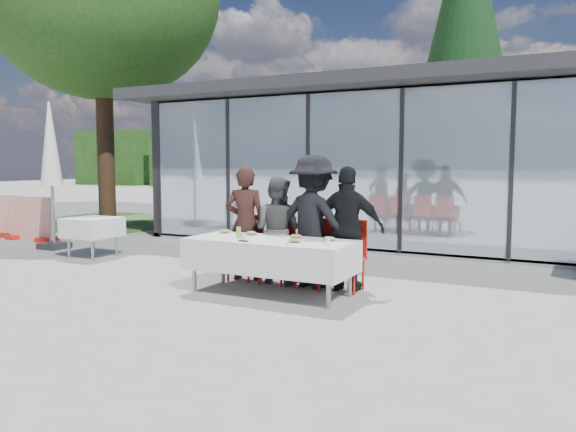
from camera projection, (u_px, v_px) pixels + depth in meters
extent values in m
plane|color=gray|center=(242.00, 293.00, 7.64)|extent=(90.00, 90.00, 0.00)
cube|color=gray|center=(484.00, 233.00, 13.79)|extent=(14.00, 8.00, 0.10)
cube|color=black|center=(505.00, 168.00, 17.09)|extent=(14.00, 0.20, 3.20)
cube|color=black|center=(245.00, 168.00, 16.80)|extent=(0.20, 8.00, 3.20)
cube|color=silver|center=(454.00, 172.00, 10.14)|extent=(13.60, 0.06, 3.10)
cube|color=#2D2D30|center=(486.00, 96.00, 13.13)|extent=(14.80, 8.80, 0.24)
cube|color=#262628|center=(160.00, 170.00, 13.25)|extent=(0.08, 0.10, 3.10)
cube|color=#262628|center=(229.00, 170.00, 12.36)|extent=(0.08, 0.10, 3.10)
cube|color=#262628|center=(308.00, 171.00, 11.47)|extent=(0.08, 0.10, 3.10)
cube|color=#262628|center=(401.00, 172.00, 10.58)|extent=(0.08, 0.10, 3.10)
cube|color=#262628|center=(512.00, 173.00, 9.69)|extent=(0.08, 0.10, 3.10)
cube|color=#B4190C|center=(367.00, 217.00, 13.57)|extent=(0.45, 0.45, 0.90)
cube|color=#B4190C|center=(434.00, 218.00, 13.33)|extent=(0.45, 0.45, 0.90)
cube|color=#B4190C|center=(549.00, 226.00, 11.74)|extent=(0.45, 0.45, 0.90)
cube|color=#193A12|center=(113.00, 158.00, 45.92)|extent=(6.50, 2.00, 4.40)
cube|color=#193A12|center=(191.00, 157.00, 42.26)|extent=(6.50, 2.00, 4.40)
cube|color=#193A12|center=(285.00, 157.00, 38.59)|extent=(6.50, 2.00, 4.40)
cube|color=#193A12|center=(399.00, 156.00, 34.93)|extent=(6.50, 2.00, 4.40)
cube|color=#193A12|center=(539.00, 155.00, 31.27)|extent=(6.50, 2.00, 4.40)
cube|color=silver|center=(270.00, 255.00, 7.51)|extent=(2.26, 0.96, 0.42)
cylinder|color=gray|center=(194.00, 266.00, 7.67)|extent=(0.06, 0.06, 0.71)
cylinder|color=gray|center=(329.00, 280.00, 6.76)|extent=(0.06, 0.06, 0.71)
cylinder|color=gray|center=(223.00, 259.00, 8.29)|extent=(0.06, 0.06, 0.71)
cylinder|color=gray|center=(350.00, 270.00, 7.38)|extent=(0.06, 0.06, 0.71)
imported|color=#331B16|center=(246.00, 223.00, 8.47)|extent=(0.77, 0.77, 1.71)
cube|color=#B4190C|center=(244.00, 250.00, 8.47)|extent=(0.44, 0.44, 0.05)
cube|color=#B4190C|center=(251.00, 232.00, 8.63)|extent=(0.44, 0.04, 0.55)
cylinder|color=#B4190C|center=(228.00, 267.00, 8.42)|extent=(0.04, 0.04, 0.43)
cylinder|color=#B4190C|center=(249.00, 269.00, 8.26)|extent=(0.04, 0.04, 0.43)
cylinder|color=#B4190C|center=(241.00, 263.00, 8.74)|extent=(0.04, 0.04, 0.43)
cylinder|color=#B4190C|center=(261.00, 265.00, 8.57)|extent=(0.04, 0.04, 0.43)
imported|color=#4A4A4A|center=(277.00, 230.00, 8.23)|extent=(0.81, 0.81, 1.56)
cube|color=#B4190C|center=(276.00, 253.00, 8.22)|extent=(0.44, 0.44, 0.05)
cube|color=#B4190C|center=(282.00, 234.00, 8.38)|extent=(0.44, 0.04, 0.55)
cylinder|color=#B4190C|center=(259.00, 270.00, 8.17)|extent=(0.04, 0.04, 0.43)
cylinder|color=#B4190C|center=(281.00, 272.00, 8.01)|extent=(0.04, 0.04, 0.43)
cylinder|color=#B4190C|center=(271.00, 266.00, 8.49)|extent=(0.04, 0.04, 0.43)
cylinder|color=#B4190C|center=(293.00, 268.00, 8.32)|extent=(0.04, 0.04, 0.43)
imported|color=black|center=(314.00, 222.00, 7.94)|extent=(1.40, 1.40, 1.88)
cube|color=#B4190C|center=(312.00, 256.00, 7.96)|extent=(0.44, 0.44, 0.05)
cube|color=#B4190C|center=(318.00, 237.00, 8.11)|extent=(0.44, 0.04, 0.55)
cylinder|color=#B4190C|center=(295.00, 273.00, 7.90)|extent=(0.04, 0.04, 0.43)
cylinder|color=#B4190C|center=(319.00, 276.00, 7.74)|extent=(0.04, 0.04, 0.43)
cylinder|color=#B4190C|center=(306.00, 269.00, 8.22)|extent=(0.04, 0.04, 0.43)
cylinder|color=#B4190C|center=(329.00, 271.00, 8.06)|extent=(0.04, 0.04, 0.43)
imported|color=black|center=(348.00, 229.00, 7.71)|extent=(1.13, 1.13, 1.72)
cube|color=#B4190C|center=(347.00, 259.00, 7.72)|extent=(0.44, 0.44, 0.05)
cube|color=#B4190C|center=(352.00, 239.00, 7.87)|extent=(0.44, 0.04, 0.55)
cylinder|color=#B4190C|center=(329.00, 277.00, 7.66)|extent=(0.04, 0.04, 0.43)
cylinder|color=#B4190C|center=(354.00, 279.00, 7.50)|extent=(0.04, 0.04, 0.43)
cylinder|color=#B4190C|center=(339.00, 272.00, 7.98)|extent=(0.04, 0.04, 0.43)
cylinder|color=#B4190C|center=(363.00, 275.00, 7.82)|extent=(0.04, 0.04, 0.43)
cylinder|color=white|center=(225.00, 233.00, 8.06)|extent=(0.23, 0.23, 0.01)
ellipsoid|color=#B68648|center=(225.00, 231.00, 8.06)|extent=(0.15, 0.15, 0.05)
cylinder|color=white|center=(251.00, 235.00, 7.83)|extent=(0.23, 0.23, 0.01)
ellipsoid|color=#3F6C28|center=(251.00, 233.00, 7.83)|extent=(0.15, 0.15, 0.05)
cylinder|color=white|center=(296.00, 238.00, 7.51)|extent=(0.23, 0.23, 0.01)
ellipsoid|color=#B68648|center=(296.00, 236.00, 7.50)|extent=(0.15, 0.15, 0.05)
cylinder|color=white|center=(330.00, 241.00, 7.22)|extent=(0.23, 0.23, 0.01)
ellipsoid|color=#3F6C28|center=(330.00, 239.00, 7.22)|extent=(0.15, 0.15, 0.05)
cylinder|color=white|center=(295.00, 243.00, 7.09)|extent=(0.23, 0.23, 0.01)
ellipsoid|color=#3F6C28|center=(295.00, 240.00, 7.08)|extent=(0.15, 0.15, 0.05)
cylinder|color=#7EA946|center=(239.00, 232.00, 7.64)|extent=(0.06, 0.06, 0.15)
cylinder|color=silver|center=(244.00, 237.00, 7.32)|extent=(0.07, 0.07, 0.10)
cylinder|color=silver|center=(327.00, 241.00, 6.98)|extent=(0.07, 0.07, 0.10)
cube|color=black|center=(243.00, 241.00, 7.27)|extent=(0.14, 0.03, 0.01)
cube|color=silver|center=(92.00, 227.00, 10.54)|extent=(0.86, 0.86, 0.36)
cylinder|color=gray|center=(69.00, 239.00, 10.44)|extent=(0.05, 0.05, 0.72)
cylinder|color=gray|center=(92.00, 241.00, 10.16)|extent=(0.05, 0.05, 0.72)
cylinder|color=gray|center=(93.00, 235.00, 10.97)|extent=(0.05, 0.05, 0.72)
cylinder|color=gray|center=(116.00, 237.00, 10.69)|extent=(0.05, 0.05, 0.72)
cube|color=black|center=(54.00, 246.00, 11.59)|extent=(0.50, 0.50, 0.12)
cylinder|color=gray|center=(52.00, 183.00, 11.47)|extent=(0.06, 0.06, 2.70)
cone|color=silver|center=(50.00, 144.00, 11.40)|extent=(0.44, 0.44, 1.69)
cube|color=red|center=(31.00, 219.00, 12.81)|extent=(1.40, 0.12, 1.00)
cube|color=#B4190C|center=(17.00, 237.00, 13.08)|extent=(0.30, 0.45, 0.10)
cube|color=#B4190C|center=(47.00, 239.00, 12.62)|extent=(0.30, 0.45, 0.10)
cube|color=#B4190C|center=(6.00, 235.00, 13.48)|extent=(0.30, 0.45, 0.10)
cylinder|color=#382316|center=(106.00, 148.00, 16.63)|extent=(0.50, 0.50, 4.40)
cylinder|color=#382316|center=(461.00, 186.00, 18.81)|extent=(0.44, 0.44, 2.00)
cone|color=black|center=(465.00, 33.00, 18.34)|extent=(4.00, 4.00, 9.00)
cube|color=#385926|center=(108.00, 222.00, 16.83)|extent=(5.00, 5.00, 0.02)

